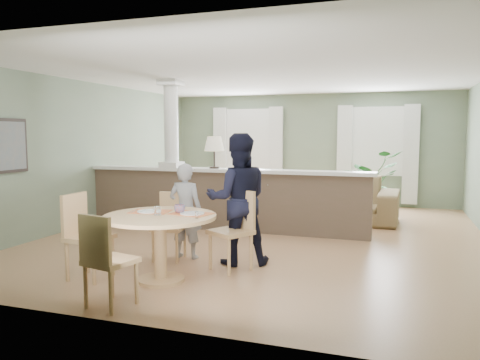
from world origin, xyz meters
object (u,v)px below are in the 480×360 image
(man_person, at_px, (238,199))
(chair_side, at_px, (84,232))
(child_person, at_px, (186,211))
(dining_table, at_px, (161,229))
(sofa, at_px, (318,197))
(chair_far_boy, at_px, (171,222))
(chair_far_man, at_px, (235,226))
(chair_near, at_px, (105,257))
(houseplant, at_px, (369,182))

(man_person, bearing_deg, chair_side, 13.65)
(chair_side, bearing_deg, child_person, -31.74)
(dining_table, height_order, child_person, child_person)
(sofa, bearing_deg, chair_side, -111.52)
(chair_side, bearing_deg, chair_far_boy, -26.86)
(chair_far_man, bearing_deg, chair_near, -84.22)
(chair_near, bearing_deg, chair_side, -30.79)
(child_person, xyz_separation_m, man_person, (0.78, -0.04, 0.21))
(chair_side, bearing_deg, sofa, -22.94)
(sofa, distance_m, chair_near, 5.64)
(chair_far_boy, bearing_deg, chair_far_man, -17.54)
(sofa, height_order, man_person, man_person)
(dining_table, xyz_separation_m, chair_side, (-0.94, -0.17, -0.07))
(sofa, bearing_deg, dining_table, -101.76)
(dining_table, distance_m, man_person, 1.20)
(man_person, bearing_deg, sofa, -121.50)
(sofa, xyz_separation_m, chair_near, (-1.22, -5.51, 0.08))
(sofa, distance_m, houseplant, 1.46)
(houseplant, bearing_deg, chair_far_man, -105.69)
(houseplant, distance_m, child_person, 5.12)
(houseplant, distance_m, man_person, 4.88)
(sofa, distance_m, dining_table, 4.69)
(child_person, bearing_deg, chair_far_boy, 25.22)
(houseplant, distance_m, chair_near, 6.95)
(houseplant, height_order, child_person, houseplant)
(chair_far_boy, bearing_deg, chair_near, -89.58)
(houseplant, xyz_separation_m, chair_far_boy, (-2.39, -4.71, -0.18))
(houseplant, xyz_separation_m, chair_far_man, (-1.38, -4.90, -0.13))
(chair_far_boy, relative_size, chair_side, 0.90)
(chair_side, distance_m, man_person, 1.97)
(chair_far_boy, xyz_separation_m, child_person, (0.18, 0.09, 0.16))
(chair_far_boy, xyz_separation_m, chair_near, (0.25, -1.90, 0.02))
(dining_table, bearing_deg, sofa, 76.38)
(chair_far_man, distance_m, chair_side, 1.85)
(houseplant, relative_size, child_person, 1.03)
(chair_far_man, xyz_separation_m, chair_near, (-0.77, -1.71, -0.03))
(chair_far_man, height_order, chair_near, chair_far_man)
(sofa, bearing_deg, man_person, -96.10)
(dining_table, xyz_separation_m, man_person, (0.61, 1.00, 0.24))
(dining_table, relative_size, child_person, 0.99)
(chair_far_boy, distance_m, chair_side, 1.27)
(dining_table, xyz_separation_m, chair_near, (-0.11, -0.95, -0.10))
(houseplant, relative_size, chair_far_man, 1.36)
(sofa, xyz_separation_m, chair_far_boy, (-1.46, -3.60, 0.06))
(dining_table, distance_m, chair_near, 0.96)
(chair_far_boy, bearing_deg, chair_side, -124.30)
(houseplant, height_order, chair_far_man, houseplant)
(child_person, bearing_deg, chair_near, 90.82)
(man_person, bearing_deg, chair_far_boy, -20.69)
(houseplant, relative_size, dining_table, 1.05)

